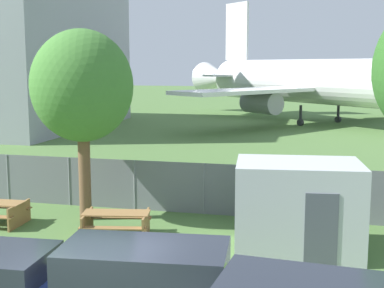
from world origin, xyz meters
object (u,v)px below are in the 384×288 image
portable_cabin (298,207)px  picnic_bench_near_cabin (116,221)px  airplane (330,83)px  tree_behind_benches (82,87)px

portable_cabin → picnic_bench_near_cabin: 5.43m
airplane → portable_cabin: 32.81m
portable_cabin → tree_behind_benches: size_ratio=0.57×
airplane → tree_behind_benches: bearing=-61.9°
airplane → portable_cabin: airplane is taller
airplane → portable_cabin: bearing=-49.1°
portable_cabin → picnic_bench_near_cabin: size_ratio=1.63×
portable_cabin → picnic_bench_near_cabin: bearing=173.3°
airplane → picnic_bench_near_cabin: size_ratio=13.43×
picnic_bench_near_cabin → tree_behind_benches: (-1.71, 1.53, 3.97)m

